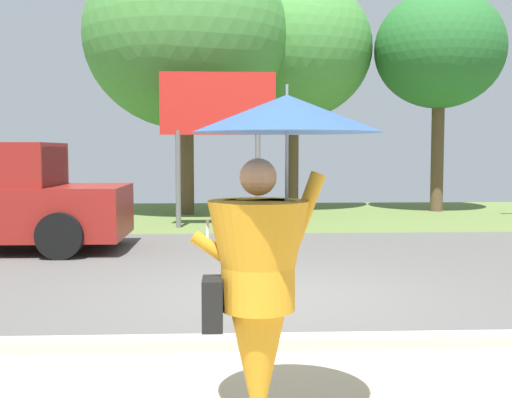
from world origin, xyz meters
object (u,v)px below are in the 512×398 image
(tree_left_far, at_px, (439,50))
(tree_center_back, at_px, (186,37))
(roadside_billboard, at_px, (218,115))
(monk_pedestrian, at_px, (266,251))
(tree_right_mid, at_px, (293,49))

(tree_left_far, height_order, tree_center_back, tree_center_back)
(roadside_billboard, relative_size, tree_center_back, 0.48)
(monk_pedestrian, height_order, roadside_billboard, roadside_billboard)
(tree_left_far, bearing_deg, tree_center_back, -175.31)
(tree_left_far, height_order, tree_right_mid, tree_right_mid)
(roadside_billboard, distance_m, tree_right_mid, 5.53)
(tree_center_back, relative_size, tree_right_mid, 1.07)
(roadside_billboard, bearing_deg, tree_center_back, 105.59)
(tree_center_back, distance_m, tree_right_mid, 3.38)
(roadside_billboard, xyz_separation_m, tree_left_far, (6.25, 3.72, 2.03))
(roadside_billboard, bearing_deg, monk_pedestrian, -87.89)
(monk_pedestrian, relative_size, tree_left_far, 0.34)
(roadside_billboard, relative_size, tree_right_mid, 0.51)
(roadside_billboard, distance_m, tree_center_back, 3.96)
(tree_left_far, bearing_deg, monk_pedestrian, -111.71)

